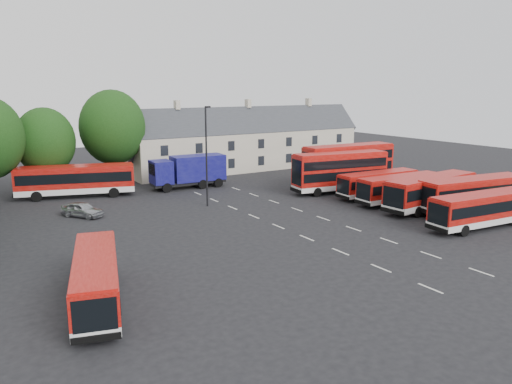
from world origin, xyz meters
TOP-DOWN VIEW (x-y plane):
  - ground at (0.00, 0.00)m, footprint 140.00×140.00m
  - lane_markings at (2.50, 2.00)m, footprint 5.15×33.80m
  - terrace_houses at (14.00, 30.00)m, footprint 35.70×7.13m
  - bus_row_a at (14.48, -7.63)m, footprint 10.77×3.40m
  - bus_row_b at (18.69, -3.87)m, footprint 12.15×4.42m
  - bus_row_c at (16.15, -0.86)m, footprint 11.76×3.63m
  - bus_row_d at (15.77, 2.58)m, footprint 10.24×2.82m
  - bus_row_e at (15.87, 5.86)m, footprint 9.88×2.67m
  - bus_dd_south at (14.09, 10.07)m, footprint 11.40×4.26m
  - bus_dd_north at (17.93, 12.91)m, footprint 12.14×3.55m
  - bus_west at (-17.50, -5.74)m, footprint 4.82×10.23m
  - bus_north at (-11.95, 23.36)m, footprint 12.49×6.28m
  - box_truck at (0.59, 21.41)m, footprint 8.94×3.29m
  - silver_car at (-13.51, 14.36)m, footprint 3.70×4.31m
  - lamppost at (-1.78, 11.97)m, footprint 0.69×0.41m

SIDE VIEW (x-z plane):
  - ground at x=0.00m, z-range 0.00..0.00m
  - lane_markings at x=2.50m, z-range 0.00..0.01m
  - silver_car at x=-13.51m, z-range 0.00..1.40m
  - bus_row_e at x=15.87m, z-range 0.28..3.05m
  - bus_west at x=-17.50m, z-range 0.29..3.11m
  - bus_row_d at x=15.77m, z-range 0.29..3.16m
  - bus_row_a at x=14.48m, z-range 0.30..3.30m
  - bus_row_c at x=16.15m, z-range 0.33..3.61m
  - bus_row_b at x=18.69m, z-range 0.34..3.70m
  - bus_north at x=-11.95m, z-range 0.35..3.80m
  - box_truck at x=0.59m, z-range 0.24..4.08m
  - bus_dd_south at x=14.09m, z-range 0.32..4.88m
  - bus_dd_north at x=17.93m, z-range 0.34..5.26m
  - terrace_houses at x=14.00m, z-range -1.17..8.89m
  - lamppost at x=-1.78m, z-range 0.34..10.32m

